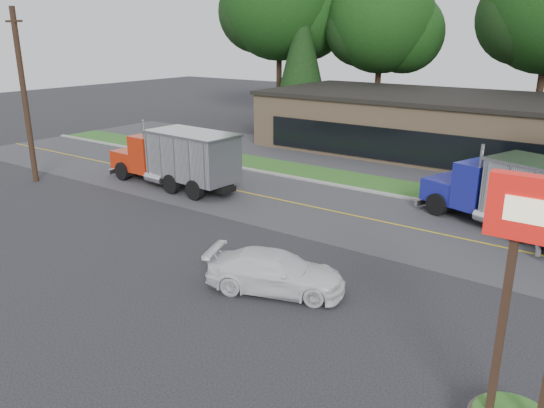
% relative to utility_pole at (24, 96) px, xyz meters
% --- Properties ---
extents(ground, '(140.00, 140.00, 0.00)m').
position_rel_utility_pole_xyz_m(ground, '(18.00, -3.50, -5.09)').
color(ground, '#39393F').
rests_on(ground, ground).
extents(road, '(60.00, 8.00, 0.02)m').
position_rel_utility_pole_xyz_m(road, '(18.00, 5.50, -5.09)').
color(road, '#4D4D52').
rests_on(road, ground).
extents(center_line, '(60.00, 0.12, 0.01)m').
position_rel_utility_pole_xyz_m(center_line, '(18.00, 5.50, -5.09)').
color(center_line, gold).
rests_on(center_line, ground).
extents(curb, '(60.00, 0.30, 0.12)m').
position_rel_utility_pole_xyz_m(curb, '(18.00, 9.70, -5.09)').
color(curb, '#9E9E99').
rests_on(curb, ground).
extents(grass_verge, '(60.00, 3.40, 0.03)m').
position_rel_utility_pole_xyz_m(grass_verge, '(18.00, 11.50, -5.09)').
color(grass_verge, '#276221').
rests_on(grass_verge, ground).
extents(far_parking, '(60.00, 7.00, 0.02)m').
position_rel_utility_pole_xyz_m(far_parking, '(18.00, 16.50, -5.09)').
color(far_parking, '#4D4D52').
rests_on(far_parking, ground).
extents(strip_mall, '(32.00, 12.00, 4.00)m').
position_rel_utility_pole_xyz_m(strip_mall, '(20.00, 22.50, -3.09)').
color(strip_mall, tan).
rests_on(strip_mall, ground).
extents(utility_pole, '(1.60, 0.32, 10.00)m').
position_rel_utility_pole_xyz_m(utility_pole, '(0.00, 0.00, 0.00)').
color(utility_pole, '#382619').
rests_on(utility_pole, ground).
extents(bilo_sign, '(2.20, 1.90, 5.95)m').
position_rel_utility_pole_xyz_m(bilo_sign, '(28.50, -6.00, -3.07)').
color(bilo_sign, '#6B6054').
rests_on(bilo_sign, ground).
extents(tree_far_a, '(12.20, 11.49, 17.41)m').
position_rel_utility_pole_xyz_m(tree_far_a, '(-1.81, 28.65, 6.02)').
color(tree_far_a, '#382619').
rests_on(tree_far_a, ground).
extents(tree_far_b, '(10.25, 9.65, 14.62)m').
position_rel_utility_pole_xyz_m(tree_far_b, '(8.16, 30.62, 4.24)').
color(tree_far_b, '#382619').
rests_on(tree_far_b, ground).
extents(evergreen_left, '(5.34, 5.34, 12.14)m').
position_rel_utility_pole_xyz_m(evergreen_left, '(2.00, 26.50, 1.58)').
color(evergreen_left, '#382619').
rests_on(evergreen_left, ground).
extents(dump_truck_red, '(9.25, 3.18, 3.36)m').
position_rel_utility_pole_xyz_m(dump_truck_red, '(8.06, 4.13, -3.28)').
color(dump_truck_red, black).
rests_on(dump_truck_red, ground).
extents(dump_truck_blue, '(8.63, 5.05, 3.36)m').
position_rel_utility_pole_xyz_m(dump_truck_blue, '(25.65, 7.86, -3.29)').
color(dump_truck_blue, black).
rests_on(dump_truck_blue, ground).
extents(rally_car, '(5.19, 3.50, 1.40)m').
position_rel_utility_pole_xyz_m(rally_car, '(20.17, -3.21, -4.39)').
color(rally_car, white).
rests_on(rally_car, ground).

